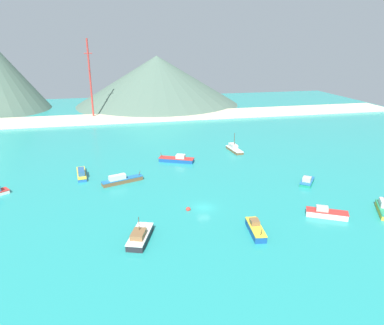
% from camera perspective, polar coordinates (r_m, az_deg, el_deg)
% --- Properties ---
extents(ground, '(260.00, 280.00, 0.50)m').
position_cam_1_polar(ground, '(106.61, -2.13, -0.36)').
color(ground, teal).
extents(fishing_boat_0, '(3.18, 8.13, 2.97)m').
position_cam_1_polar(fishing_boat_0, '(70.32, 10.08, -10.35)').
color(fishing_boat_0, '#14478C').
rests_on(fishing_boat_0, ground).
extents(fishing_boat_1, '(10.76, 6.88, 2.59)m').
position_cam_1_polar(fishing_boat_1, '(108.16, -2.41, 0.51)').
color(fishing_boat_1, '#14478C').
rests_on(fishing_boat_1, ground).
extents(fishing_boat_2, '(3.33, 10.31, 2.37)m').
position_cam_1_polar(fishing_boat_2, '(101.04, -17.19, -1.67)').
color(fishing_boat_2, '#1E5BA8').
rests_on(fishing_boat_2, ground).
extents(fishing_boat_3, '(8.47, 6.12, 2.19)m').
position_cam_1_polar(fishing_boat_3, '(80.13, 20.59, -7.56)').
color(fishing_boat_3, silver).
rests_on(fishing_boat_3, ground).
extents(fishing_boat_4, '(10.84, 5.50, 2.43)m').
position_cam_1_polar(fishing_boat_4, '(93.83, -11.19, -2.72)').
color(fishing_boat_4, brown).
rests_on(fishing_boat_4, ground).
extents(fishing_boat_6, '(5.82, 9.17, 4.89)m').
position_cam_1_polar(fishing_boat_6, '(67.50, -8.29, -11.54)').
color(fishing_boat_6, '#232328').
rests_on(fishing_boat_6, ground).
extents(fishing_boat_7, '(6.31, 6.87, 2.02)m').
position_cam_1_polar(fishing_boat_7, '(96.40, 17.84, -2.84)').
color(fishing_boat_7, '#198466').
rests_on(fishing_boat_7, ground).
extents(fishing_boat_8, '(3.33, 9.25, 6.16)m').
position_cam_1_polar(fishing_boat_8, '(119.62, 6.71, 2.22)').
color(fishing_boat_8, brown).
rests_on(fishing_boat_8, ground).
extents(buoy_0, '(1.03, 1.03, 1.03)m').
position_cam_1_polar(buoy_0, '(78.16, -0.61, -7.45)').
color(buoy_0, red).
rests_on(buoy_0, ground).
extents(beach_strip, '(247.00, 19.34, 1.20)m').
position_cam_1_polar(beach_strip, '(171.81, -6.37, 7.25)').
color(beach_strip, beige).
rests_on(beach_strip, ground).
extents(hill_central, '(91.73, 91.73, 26.90)m').
position_cam_1_polar(hill_central, '(209.05, -5.55, 12.90)').
color(hill_central, '#4C6656').
rests_on(hill_central, ground).
extents(radio_tower, '(3.58, 2.86, 35.81)m').
position_cam_1_polar(radio_tower, '(173.59, -15.89, 12.69)').
color(radio_tower, '#B7332D').
rests_on(radio_tower, ground).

